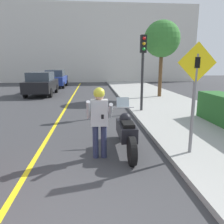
% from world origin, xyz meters
% --- Properties ---
extents(sidewalk_curb, '(4.40, 44.00, 0.13)m').
position_xyz_m(sidewalk_curb, '(4.80, 4.00, 0.07)').
color(sidewalk_curb, '#9E9E99').
rests_on(sidewalk_curb, ground).
extents(road_center_line, '(0.12, 36.00, 0.01)m').
position_xyz_m(road_center_line, '(-0.60, 6.00, 0.00)').
color(road_center_line, yellow).
rests_on(road_center_line, ground).
extents(building_backdrop, '(28.00, 1.20, 9.38)m').
position_xyz_m(building_backdrop, '(0.00, 26.00, 4.69)').
color(building_backdrop, beige).
rests_on(building_backdrop, ground).
extents(motorcycle, '(0.62, 2.42, 1.32)m').
position_xyz_m(motorcycle, '(1.68, 3.16, 0.52)').
color(motorcycle, black).
rests_on(motorcycle, ground).
extents(person_biker, '(0.59, 0.47, 1.72)m').
position_xyz_m(person_biker, '(0.97, 2.73, 1.06)').
color(person_biker, '#282D4C').
rests_on(person_biker, ground).
extents(crossing_sign, '(0.91, 0.08, 2.60)m').
position_xyz_m(crossing_sign, '(3.17, 2.56, 1.70)').
color(crossing_sign, slate).
rests_on(crossing_sign, sidewalk_curb).
extents(traffic_light, '(0.26, 0.30, 3.36)m').
position_xyz_m(traffic_light, '(3.09, 7.56, 2.48)').
color(traffic_light, '#2D2D30').
rests_on(traffic_light, sidewalk_curb).
extents(street_tree, '(2.29, 2.29, 4.82)m').
position_xyz_m(street_tree, '(5.29, 11.92, 3.78)').
color(street_tree, brown).
rests_on(street_tree, sidewalk_curb).
extents(parked_car_black, '(1.88, 4.20, 1.68)m').
position_xyz_m(parked_car_black, '(-2.89, 14.15, 0.86)').
color(parked_car_black, black).
rests_on(parked_car_black, ground).
extents(parked_car_blue, '(1.88, 4.20, 1.68)m').
position_xyz_m(parked_car_blue, '(-2.73, 19.70, 0.86)').
color(parked_car_blue, black).
rests_on(parked_car_blue, ground).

